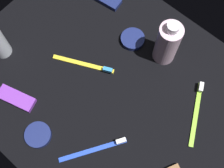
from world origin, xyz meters
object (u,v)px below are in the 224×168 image
Objects in this scene: cream_tin_left at (38,135)px; cream_tin_right at (133,39)px; snack_bar_purple at (16,98)px; toothbrush_yellow at (86,65)px; bodywash_bottle at (167,43)px; toothbrush_lime at (197,110)px; toothbrush_blue at (97,149)px.

cream_tin_left is 0.98× the size of cream_tin_right.
toothbrush_yellow is at bearing 52.72° from snack_bar_purple.
bodywash_bottle is at bearing 43.12° from snack_bar_purple.
toothbrush_blue is at bearing -117.80° from toothbrush_lime.
snack_bar_purple is 12.08cm from cream_tin_left.
toothbrush_yellow is at bearing -162.33° from toothbrush_lime.
bodywash_bottle is 41.74cm from cream_tin_left.
bodywash_bottle is 0.98× the size of toothbrush_yellow.
toothbrush_lime is (16.86, -7.21, -6.80)cm from bodywash_bottle.
cream_tin_right is at bearing 113.68° from toothbrush_blue.
cream_tin_right is (-9.71, -2.13, -6.61)cm from bodywash_bottle.
toothbrush_blue is 25.97cm from snack_bar_purple.
bodywash_bottle is 23.40cm from toothbrush_yellow.
cream_tin_right is at bearing 169.17° from toothbrush_lime.
cream_tin_right is at bearing 72.74° from toothbrush_yellow.
cream_tin_right is (-26.57, 5.08, 0.18)cm from toothbrush_lime.
toothbrush_lime is 48.84cm from snack_bar_purple.
cream_tin_left is (-27.23, -32.67, 0.17)cm from toothbrush_lime.
toothbrush_lime is 27.05cm from cream_tin_right.
bodywash_bottle is 43.37cm from snack_bar_purple.
cream_tin_left is at bearing -30.94° from snack_bar_purple.
bodywash_bottle is 0.99× the size of toothbrush_lime.
cream_tin_left is at bearing -129.80° from toothbrush_lime.
cream_tin_right is at bearing -167.63° from bodywash_bottle.
toothbrush_lime reaches higher than snack_bar_purple.
toothbrush_blue is at bearing -66.32° from cream_tin_right.
toothbrush_blue is 1.52× the size of snack_bar_purple.
toothbrush_yellow is at bearing -107.26° from cream_tin_right.
snack_bar_purple is 1.48× the size of cream_tin_right.
bodywash_bottle is at bearing 75.43° from cream_tin_left.
toothbrush_yellow is (-31.24, -9.95, 0.00)cm from toothbrush_lime.
toothbrush_lime is 2.37× the size of cream_tin_right.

